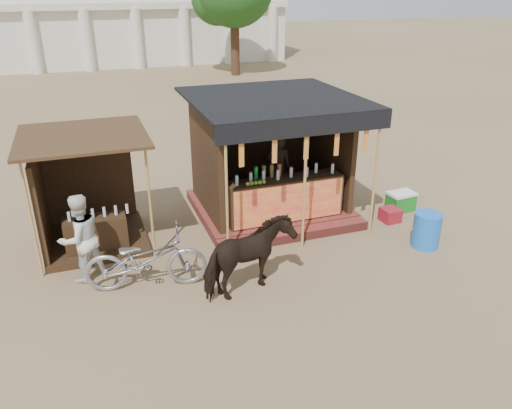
{
  "coord_description": "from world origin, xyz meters",
  "views": [
    {
      "loc": [
        -2.97,
        -6.71,
        5.05
      ],
      "look_at": [
        0.0,
        1.6,
        1.1
      ],
      "focal_mm": 35.0,
      "sensor_mm": 36.0,
      "label": 1
    }
  ],
  "objects": [
    {
      "name": "bystander",
      "position": [
        -3.28,
        1.82,
        0.84
      ],
      "size": [
        1.01,
        0.94,
        1.67
      ],
      "primitive_type": "imported",
      "rotation": [
        0.0,
        0.0,
        3.62
      ],
      "color": "silver",
      "rests_on": "ground"
    },
    {
      "name": "blue_barrel",
      "position": [
        3.43,
        0.73,
        0.37
      ],
      "size": [
        0.65,
        0.65,
        0.74
      ],
      "primitive_type": "cylinder",
      "rotation": [
        0.0,
        0.0,
        -0.17
      ],
      "color": "blue",
      "rests_on": "ground"
    },
    {
      "name": "background_building",
      "position": [
        -2.0,
        29.94,
        3.98
      ],
      "size": [
        26.0,
        7.45,
        8.18
      ],
      "color": "silver",
      "rests_on": "ground"
    },
    {
      "name": "cow",
      "position": [
        -0.58,
        0.36,
        0.69
      ],
      "size": [
        1.79,
        1.24,
        1.38
      ],
      "primitive_type": "imported",
      "rotation": [
        0.0,
        0.0,
        1.9
      ],
      "color": "black",
      "rests_on": "ground"
    },
    {
      "name": "motorbike",
      "position": [
        -2.23,
        1.14,
        0.56
      ],
      "size": [
        2.24,
        1.11,
        1.13
      ],
      "primitive_type": "imported",
      "rotation": [
        0.0,
        0.0,
        1.4
      ],
      "color": "#9A9AA3",
      "rests_on": "ground"
    },
    {
      "name": "cooler",
      "position": [
        3.99,
        2.44,
        0.23
      ],
      "size": [
        0.68,
        0.49,
        0.46
      ],
      "color": "#1A781F",
      "rests_on": "ground"
    },
    {
      "name": "main_stall",
      "position": [
        1.01,
        3.36,
        1.02
      ],
      "size": [
        3.6,
        3.61,
        2.78
      ],
      "color": "maroon",
      "rests_on": "ground"
    },
    {
      "name": "red_crate",
      "position": [
        3.42,
        2.0,
        0.16
      ],
      "size": [
        0.42,
        0.43,
        0.31
      ],
      "primitive_type": "cube",
      "rotation": [
        0.0,
        0.0,
        0.07
      ],
      "color": "maroon",
      "rests_on": "ground"
    },
    {
      "name": "ground",
      "position": [
        0.0,
        0.0,
        0.0
      ],
      "size": [
        120.0,
        120.0,
        0.0
      ],
      "primitive_type": "plane",
      "color": "#846B4C",
      "rests_on": "ground"
    },
    {
      "name": "secondary_stall",
      "position": [
        -3.17,
        3.24,
        0.85
      ],
      "size": [
        2.4,
        2.4,
        2.38
      ],
      "color": "#352513",
      "rests_on": "ground"
    }
  ]
}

